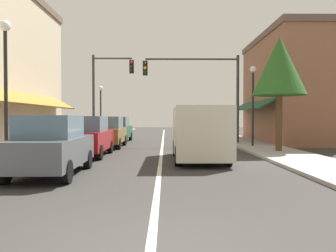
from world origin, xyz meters
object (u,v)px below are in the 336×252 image
object	(u,v)px
parked_car_third_left	(108,132)
tree_right_near	(279,67)
parked_car_second_left	(87,136)
street_lamp_left_far	(101,103)
van_in_lane	(199,132)
traffic_signal_mast_arm	(204,82)
parked_car_nearest_left	(51,146)
street_lamp_left_near	(6,69)
street_lamp_right_mid	(253,93)
traffic_signal_left_corner	(106,85)
parked_car_far_left	(117,129)

from	to	relation	value
parked_car_third_left	tree_right_near	bearing A→B (deg)	-20.96
parked_car_second_left	street_lamp_left_far	size ratio (longest dim) A/B	0.95
parked_car_second_left	van_in_lane	xyz separation A→B (m)	(4.78, -1.47, 0.27)
traffic_signal_mast_arm	parked_car_nearest_left	bearing A→B (deg)	-116.43
street_lamp_left_near	parked_car_third_left	bearing A→B (deg)	76.30
parked_car_nearest_left	parked_car_third_left	size ratio (longest dim) A/B	1.01
van_in_lane	tree_right_near	size ratio (longest dim) A/B	0.93
street_lamp_left_far	traffic_signal_mast_arm	bearing A→B (deg)	-40.62
parked_car_nearest_left	street_lamp_right_mid	world-z (taller)	street_lamp_right_mid
parked_car_nearest_left	street_lamp_left_far	size ratio (longest dim) A/B	0.96
parked_car_third_left	street_lamp_left_far	bearing A→B (deg)	102.79
parked_car_third_left	street_lamp_left_near	distance (m)	8.78
street_lamp_right_mid	street_lamp_left_far	distance (m)	13.80
traffic_signal_mast_arm	van_in_lane	bearing A→B (deg)	-97.79
parked_car_third_left	street_lamp_left_far	world-z (taller)	street_lamp_left_far
van_in_lane	street_lamp_left_near	size ratio (longest dim) A/B	1.05
parked_car_nearest_left	tree_right_near	bearing A→B (deg)	34.00
van_in_lane	street_lamp_right_mid	world-z (taller)	street_lamp_right_mid
parked_car_nearest_left	tree_right_near	distance (m)	11.28
van_in_lane	tree_right_near	world-z (taller)	tree_right_near
parked_car_second_left	street_lamp_right_mid	world-z (taller)	street_lamp_right_mid
street_lamp_right_mid	tree_right_near	xyz separation A→B (m)	(0.49, -2.98, 1.02)
traffic_signal_left_corner	parked_car_nearest_left	bearing A→B (deg)	-86.92
traffic_signal_left_corner	street_lamp_left_near	xyz separation A→B (m)	(-1.21, -12.33, -0.65)
parked_car_nearest_left	traffic_signal_left_corner	distance (m)	14.04
parked_car_far_left	parked_car_third_left	bearing A→B (deg)	-87.06
parked_car_second_left	parked_car_third_left	distance (m)	4.56
traffic_signal_mast_arm	street_lamp_left_far	distance (m)	10.35
van_in_lane	street_lamp_left_far	xyz separation A→B (m)	(-6.71, 14.87, 1.81)
street_lamp_right_mid	traffic_signal_left_corner	bearing A→B (deg)	153.84
street_lamp_right_mid	tree_right_near	bearing A→B (deg)	-80.59
tree_right_near	parked_car_nearest_left	bearing A→B (deg)	-144.55
parked_car_second_left	tree_right_near	distance (m)	9.54
tree_right_near	van_in_lane	bearing A→B (deg)	-146.31
tree_right_near	traffic_signal_mast_arm	bearing A→B (deg)	118.77
parked_car_second_left	parked_car_third_left	bearing A→B (deg)	88.31
parked_car_third_left	van_in_lane	size ratio (longest dim) A/B	0.79
parked_car_third_left	traffic_signal_mast_arm	xyz separation A→B (m)	(5.76, 2.14, 3.07)
parked_car_second_left	parked_car_far_left	size ratio (longest dim) A/B	0.99
parked_car_second_left	street_lamp_right_mid	bearing A→B (deg)	26.83
parked_car_far_left	tree_right_near	world-z (taller)	tree_right_near
parked_car_nearest_left	street_lamp_right_mid	xyz separation A→B (m)	(8.30, 9.24, 2.24)
street_lamp_left_far	traffic_signal_left_corner	bearing A→B (deg)	-74.92
parked_car_far_left	street_lamp_right_mid	size ratio (longest dim) A/B	0.90
traffic_signal_left_corner	tree_right_near	distance (m)	12.08
parked_car_third_left	parked_car_far_left	distance (m)	4.72
parked_car_second_left	parked_car_third_left	xyz separation A→B (m)	(0.13, 4.56, 0.00)
traffic_signal_mast_arm	street_lamp_left_far	bearing A→B (deg)	139.38
traffic_signal_left_corner	street_lamp_right_mid	distance (m)	10.11
parked_car_third_left	van_in_lane	xyz separation A→B (m)	(4.64, -6.03, 0.27)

